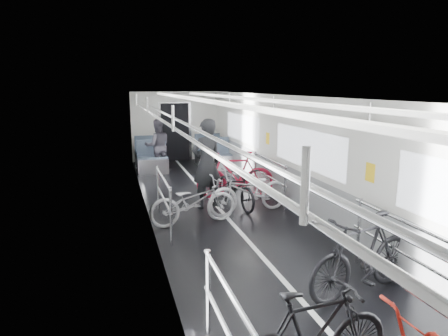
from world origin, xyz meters
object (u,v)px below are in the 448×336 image
object	(u,v)px
person_standing	(207,164)
bike_right_mid	(250,191)
bike_right_near	(363,255)
bike_aisle	(236,187)
bike_right_far	(236,175)
person_seated	(158,146)
bike_left_mid	(314,336)
bike_left_far	(193,202)

from	to	relation	value
person_standing	bike_right_mid	bearing A→B (deg)	119.38
bike_right_near	bike_aisle	distance (m)	4.05
bike_right_far	person_seated	world-z (taller)	person_seated
bike_right_near	person_seated	distance (m)	8.21
bike_right_far	bike_left_mid	bearing A→B (deg)	-2.36
bike_left_mid	bike_right_mid	world-z (taller)	bike_right_mid
bike_left_mid	bike_left_far	bearing A→B (deg)	-1.70
bike_left_mid	person_seated	distance (m)	9.29
bike_left_far	bike_right_mid	distance (m)	1.29
bike_left_far	bike_right_far	world-z (taller)	bike_right_far
bike_left_far	bike_aisle	distance (m)	1.43
bike_right_far	person_seated	distance (m)	3.66
bike_left_far	person_seated	bearing A→B (deg)	-5.83
bike_left_far	bike_right_near	size ratio (longest dim) A/B	0.96
bike_left_mid	person_standing	bearing A→B (deg)	-7.46
bike_left_mid	bike_right_mid	xyz separation A→B (m)	(1.07, 4.71, 0.02)
bike_left_mid	bike_right_near	size ratio (longest dim) A/B	0.87
bike_aisle	person_seated	world-z (taller)	person_seated
bike_right_near	bike_left_mid	bearing A→B (deg)	-61.47
bike_right_mid	bike_aisle	size ratio (longest dim) A/B	1.08
person_standing	bike_aisle	bearing A→B (deg)	151.19
bike_aisle	person_standing	bearing A→B (deg)	161.80
person_seated	bike_aisle	bearing A→B (deg)	104.47
bike_left_mid	person_seated	world-z (taller)	person_seated
bike_right_near	bike_right_mid	distance (m)	3.49
bike_right_near	bike_right_mid	bearing A→B (deg)	170.31
bike_left_mid	bike_right_far	bearing A→B (deg)	-14.94
bike_aisle	person_seated	size ratio (longest dim) A/B	1.04
bike_left_mid	bike_right_near	world-z (taller)	bike_right_near
bike_left_far	bike_aisle	xyz separation A→B (m)	(1.13, 0.88, -0.00)
bike_left_mid	person_standing	distance (m)	5.39
bike_right_far	bike_aisle	world-z (taller)	bike_right_far
bike_right_mid	person_seated	bearing A→B (deg)	-174.95
bike_right_mid	person_standing	xyz separation A→B (m)	(-0.75, 0.65, 0.48)
bike_right_mid	bike_left_mid	bearing A→B (deg)	-24.20
person_seated	bike_left_mid	bearing A→B (deg)	89.21
bike_left_mid	bike_left_far	world-z (taller)	bike_left_mid
bike_left_mid	bike_left_far	distance (m)	4.39
person_standing	person_seated	xyz separation A→B (m)	(-0.60, 3.92, -0.15)
bike_left_mid	bike_right_mid	bearing A→B (deg)	-16.83
bike_left_far	bike_right_mid	bearing A→B (deg)	-82.32
person_seated	bike_right_far	bearing A→B (deg)	110.37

